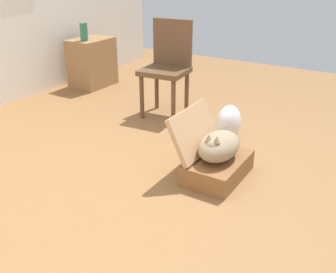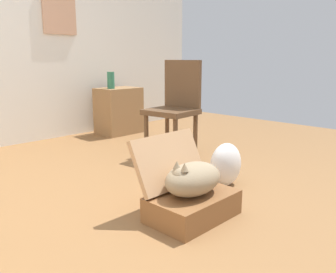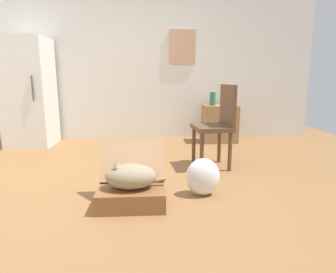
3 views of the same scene
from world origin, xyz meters
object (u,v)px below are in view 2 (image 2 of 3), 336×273
(side_table, at_px, (119,111))
(plastic_bag_white, at_px, (226,165))
(cat, at_px, (192,179))
(chair, at_px, (175,105))
(suitcase_base, at_px, (193,206))
(vase_tall, at_px, (111,80))

(side_table, bearing_deg, plastic_bag_white, -107.08)
(cat, bearing_deg, chair, 47.29)
(side_table, xyz_separation_m, chair, (-0.35, -1.35, 0.23))
(cat, distance_m, chair, 1.42)
(suitcase_base, xyz_separation_m, plastic_bag_white, (0.63, 0.20, 0.09))
(suitcase_base, bearing_deg, side_table, 61.41)
(cat, bearing_deg, plastic_bag_white, 17.15)
(suitcase_base, height_order, chair, chair)
(side_table, relative_size, chair, 0.62)
(vase_tall, height_order, chair, chair)
(plastic_bag_white, distance_m, side_table, 2.29)
(chair, bearing_deg, suitcase_base, -48.32)
(side_table, bearing_deg, suitcase_base, -118.59)
(chair, bearing_deg, side_table, 159.50)
(chair, bearing_deg, vase_tall, 164.74)
(cat, distance_m, plastic_bag_white, 0.67)
(plastic_bag_white, xyz_separation_m, chair, (0.32, 0.83, 0.36))
(plastic_bag_white, relative_size, vase_tall, 1.62)
(suitcase_base, xyz_separation_m, cat, (-0.01, 0.00, 0.18))
(side_table, bearing_deg, cat, -118.71)
(cat, xyz_separation_m, side_table, (1.30, 2.38, 0.04))
(suitcase_base, xyz_separation_m, vase_tall, (1.16, 2.35, 0.63))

